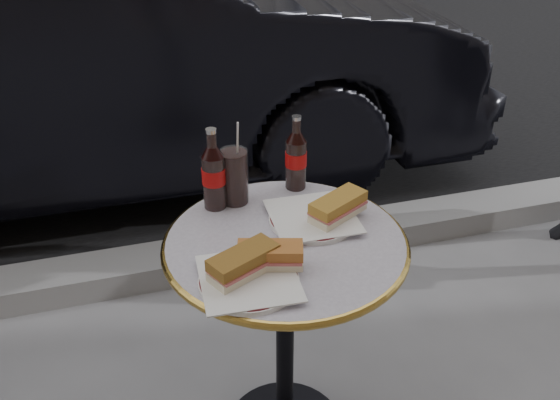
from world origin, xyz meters
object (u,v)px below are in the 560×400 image
object	(u,v)px
bistro_table	(285,347)
plate_left	(249,281)
plate_right	(313,219)
cola_bottle_left	(213,169)
cola_glass	(234,176)
cola_bottle_right	(296,153)
parked_car	(44,49)

from	to	relation	value
bistro_table	plate_left	bearing A→B (deg)	-132.29
plate_right	cola_bottle_left	size ratio (longest dim) A/B	1.00
bistro_table	cola_glass	distance (m)	0.50
plate_left	cola_bottle_left	size ratio (longest dim) A/B	0.99
plate_right	bistro_table	bearing A→B (deg)	-145.56
cola_bottle_left	cola_glass	world-z (taller)	cola_bottle_left
plate_left	cola_glass	xyz separation A→B (m)	(0.05, 0.36, 0.07)
cola_bottle_right	parked_car	size ratio (longest dim) A/B	0.05
plate_left	cola_bottle_left	distance (m)	0.37
plate_left	parked_car	xyz separation A→B (m)	(-0.51, 2.06, -0.04)
bistro_table	plate_right	world-z (taller)	plate_right
cola_bottle_right	cola_glass	world-z (taller)	cola_bottle_right
plate_left	cola_bottle_right	bearing A→B (deg)	59.08
cola_bottle_left	cola_bottle_right	distance (m)	0.24
bistro_table	plate_right	distance (m)	0.39
plate_left	cola_glass	distance (m)	0.37
plate_left	cola_bottle_right	world-z (taller)	cola_bottle_right
plate_left	cola_glass	size ratio (longest dim) A/B	1.47
bistro_table	cola_glass	size ratio (longest dim) A/B	4.68
bistro_table	parked_car	world-z (taller)	parked_car
plate_left	parked_car	bearing A→B (deg)	104.01
plate_left	plate_right	xyz separation A→B (m)	(0.22, 0.21, 0.00)
cola_bottle_left	parked_car	distance (m)	1.79
plate_right	cola_bottle_right	distance (m)	0.21
plate_right	parked_car	xyz separation A→B (m)	(-0.74, 1.85, -0.04)
cola_bottle_right	parked_car	world-z (taller)	parked_car
bistro_table	cola_bottle_right	world-z (taller)	cola_bottle_right
bistro_table	parked_car	distance (m)	2.05
plate_right	parked_car	world-z (taller)	parked_car
bistro_table	plate_right	xyz separation A→B (m)	(0.09, 0.06, 0.37)
cola_bottle_left	parked_car	xyz separation A→B (m)	(-0.50, 1.71, -0.15)
cola_glass	cola_bottle_right	bearing A→B (deg)	9.01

